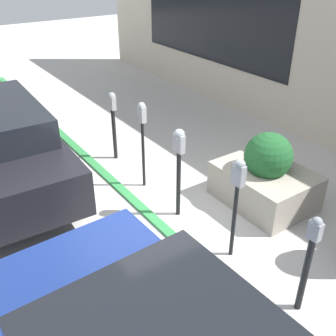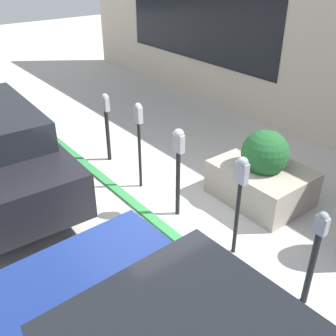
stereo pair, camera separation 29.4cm
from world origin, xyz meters
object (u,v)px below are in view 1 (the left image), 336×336
at_px(parking_meter_second, 237,187).
at_px(planter_box, 265,177).
at_px(parking_meter_nearest, 309,256).
at_px(parking_meter_middle, 179,156).
at_px(parking_meter_farthest, 113,115).
at_px(parking_meter_fourth, 142,128).

xyz_separation_m(parking_meter_second, planter_box, (0.69, -1.35, -0.64)).
relative_size(parking_meter_nearest, parking_meter_middle, 0.89).
height_order(parking_meter_nearest, parking_meter_farthest, parking_meter_farthest).
bearing_deg(parking_meter_middle, parking_meter_second, -177.57).
xyz_separation_m(parking_meter_second, parking_meter_middle, (1.20, 0.05, -0.05)).
bearing_deg(parking_meter_second, parking_meter_farthest, -0.69).
bearing_deg(parking_meter_fourth, parking_meter_nearest, -179.03).
relative_size(parking_meter_second, parking_meter_fourth, 0.96).
bearing_deg(parking_meter_nearest, parking_meter_middle, 1.73).
xyz_separation_m(parking_meter_nearest, parking_meter_farthest, (4.68, -0.02, 0.12)).
distance_m(parking_meter_second, planter_box, 1.65).
height_order(parking_meter_second, planter_box, parking_meter_second).
relative_size(parking_meter_middle, parking_meter_farthest, 1.08).
height_order(parking_meter_middle, planter_box, parking_meter_middle).
bearing_deg(planter_box, parking_meter_second, 116.88).
bearing_deg(parking_meter_nearest, parking_meter_farthest, -0.27).
height_order(parking_meter_second, parking_meter_middle, parking_meter_second).
relative_size(parking_meter_fourth, planter_box, 1.04).
distance_m(parking_meter_nearest, parking_meter_middle, 2.38).
bearing_deg(parking_meter_middle, parking_meter_fourth, -0.72).
relative_size(parking_meter_farthest, planter_box, 0.91).
bearing_deg(parking_meter_second, parking_meter_middle, 2.43).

